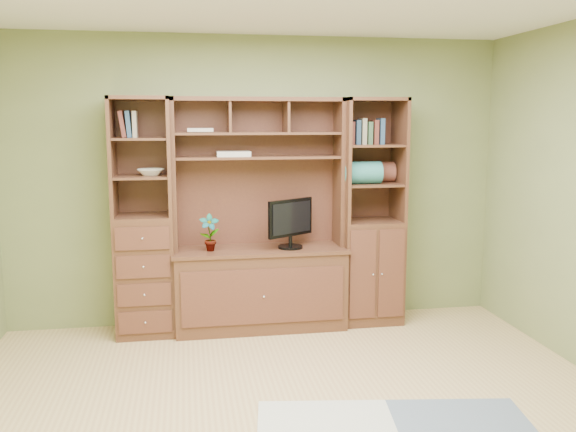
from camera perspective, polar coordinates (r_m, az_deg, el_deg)
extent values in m
cube|color=tan|center=(4.03, 0.90, -18.44)|extent=(4.60, 4.10, 0.04)
cube|color=olive|center=(5.58, -2.84, 3.26)|extent=(4.50, 0.04, 2.60)
cube|color=olive|center=(1.75, 13.32, -9.92)|extent=(4.50, 0.04, 2.60)
cube|color=#4D2B1A|center=(5.36, -2.67, 0.05)|extent=(1.54, 0.53, 2.05)
cube|color=#4D2B1A|center=(5.37, -13.37, -0.17)|extent=(0.50, 0.45, 2.05)
cube|color=#4D2B1A|center=(5.61, 7.73, 0.38)|extent=(0.55, 0.45, 2.05)
cube|color=black|center=(5.36, 0.23, 0.13)|extent=(0.53, 0.45, 0.60)
imported|color=#995934|center=(5.31, -7.36, -1.56)|extent=(0.17, 0.12, 0.32)
cube|color=#BCB2A1|center=(5.37, -5.14, 5.82)|extent=(0.29, 0.21, 0.04)
imported|color=white|center=(5.32, -12.72, 4.04)|extent=(0.23, 0.23, 0.06)
cube|color=#2C746D|center=(5.49, 6.90, 4.04)|extent=(0.34, 0.20, 0.20)
cube|color=brown|center=(5.66, 8.20, 4.10)|extent=(0.33, 0.19, 0.19)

